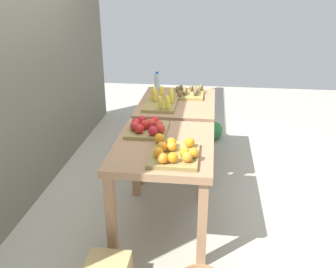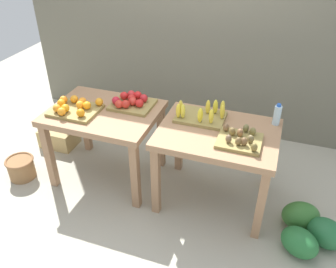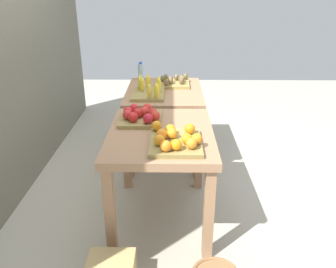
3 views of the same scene
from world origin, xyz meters
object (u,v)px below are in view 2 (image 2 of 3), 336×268
at_px(apple_bin, 131,102).
at_px(banana_crate, 201,115).
at_px(display_table_right, 217,142).
at_px(watermelon_pile, 309,229).
at_px(kiwi_bin, 240,139).
at_px(orange_bin, 75,108).
at_px(cardboard_produce_box, 59,137).
at_px(water_bottle, 277,115).
at_px(display_table_left, 105,121).
at_px(wicker_basket, 21,168).

height_order(apple_bin, banana_crate, banana_crate).
distance_m(display_table_right, banana_crate, 0.30).
xyz_separation_m(apple_bin, watermelon_pile, (1.79, -0.41, -0.70)).
relative_size(display_table_right, kiwi_bin, 2.89).
relative_size(orange_bin, cardboard_produce_box, 1.13).
relative_size(water_bottle, watermelon_pile, 0.31).
bearing_deg(water_bottle, banana_crate, -168.20).
xyz_separation_m(orange_bin, apple_bin, (0.46, 0.28, 0.00)).
relative_size(display_table_left, orange_bin, 2.29).
height_order(display_table_left, watermelon_pile, display_table_left).
height_order(orange_bin, cardboard_produce_box, orange_bin).
relative_size(display_table_left, cardboard_produce_box, 2.60).
height_order(water_bottle, cardboard_produce_box, water_bottle).
distance_m(banana_crate, cardboard_produce_box, 1.90).
height_order(banana_crate, watermelon_pile, banana_crate).
xyz_separation_m(display_table_left, orange_bin, (-0.24, -0.11, 0.16)).
distance_m(display_table_right, water_bottle, 0.58).
bearing_deg(banana_crate, watermelon_pile, -19.67).
height_order(display_table_left, wicker_basket, display_table_left).
relative_size(orange_bin, kiwi_bin, 1.26).
distance_m(kiwi_bin, wicker_basket, 2.30).
xyz_separation_m(orange_bin, wicker_basket, (-0.62, -0.24, -0.70)).
bearing_deg(kiwi_bin, watermelon_pile, -10.39).
bearing_deg(water_bottle, wicker_basket, -165.35).
xyz_separation_m(apple_bin, wicker_basket, (-1.07, -0.52, -0.71)).
xyz_separation_m(watermelon_pile, wicker_basket, (-2.86, -0.11, -0.00)).
relative_size(display_table_left, kiwi_bin, 2.89).
xyz_separation_m(water_bottle, wicker_basket, (-2.43, -0.64, -0.76)).
height_order(banana_crate, water_bottle, water_bottle).
distance_m(kiwi_bin, water_bottle, 0.48).
relative_size(orange_bin, apple_bin, 1.13).
bearing_deg(apple_bin, watermelon_pile, -12.83).
distance_m(display_table_left, watermelon_pile, 2.09).
bearing_deg(banana_crate, kiwi_bin, -33.27).
height_order(display_table_left, orange_bin, orange_bin).
distance_m(orange_bin, cardboard_produce_box, 1.01).
bearing_deg(wicker_basket, watermelon_pile, 2.27).
bearing_deg(kiwi_bin, cardboard_produce_box, 169.18).
bearing_deg(display_table_right, apple_bin, 169.30).
height_order(banana_crate, wicker_basket, banana_crate).
height_order(orange_bin, apple_bin, apple_bin).
bearing_deg(cardboard_produce_box, wicker_basket, -92.35).
xyz_separation_m(water_bottle, cardboard_produce_box, (-2.41, 0.01, -0.77)).
height_order(display_table_left, kiwi_bin, kiwi_bin).
height_order(display_table_left, banana_crate, banana_crate).
bearing_deg(orange_bin, kiwi_bin, -0.14).
bearing_deg(display_table_left, apple_bin, 38.08).
relative_size(wicker_basket, cardboard_produce_box, 0.73).
bearing_deg(wicker_basket, kiwi_bin, 6.25).
height_order(apple_bin, watermelon_pile, apple_bin).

